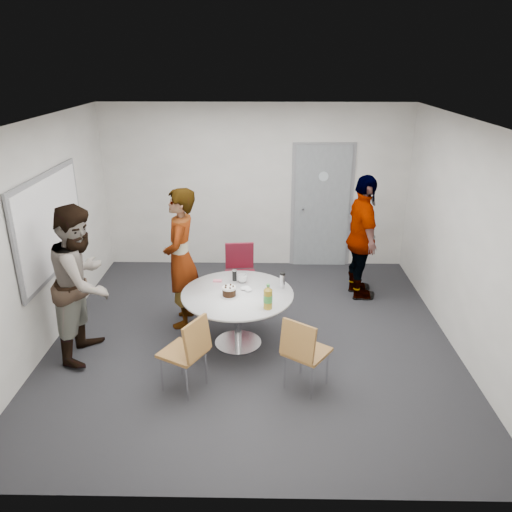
{
  "coord_description": "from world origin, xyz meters",
  "views": [
    {
      "loc": [
        0.15,
        -5.54,
        3.35
      ],
      "look_at": [
        0.04,
        0.25,
        1.03
      ],
      "focal_mm": 35.0,
      "sensor_mm": 36.0,
      "label": 1
    }
  ],
  "objects_px": {
    "table": "(239,300)",
    "person_main": "(181,259)",
    "chair_near_right": "(303,348)",
    "door": "(322,207)",
    "chair_near_left": "(189,348)",
    "chair_far": "(240,268)",
    "person_right": "(362,238)",
    "person_left": "(83,282)",
    "whiteboard": "(51,224)"
  },
  "relations": [
    {
      "from": "table",
      "to": "person_main",
      "type": "bearing_deg",
      "value": 144.77
    },
    {
      "from": "chair_near_right",
      "to": "door",
      "type": "bearing_deg",
      "value": 116.41
    },
    {
      "from": "person_main",
      "to": "chair_near_left",
      "type": "bearing_deg",
      "value": 11.97
    },
    {
      "from": "table",
      "to": "chair_near_left",
      "type": "relative_size",
      "value": 1.55
    },
    {
      "from": "chair_far",
      "to": "person_right",
      "type": "relative_size",
      "value": 0.49
    },
    {
      "from": "door",
      "to": "chair_near_right",
      "type": "xyz_separation_m",
      "value": [
        -0.54,
        -3.55,
        -0.5
      ]
    },
    {
      "from": "person_left",
      "to": "person_right",
      "type": "bearing_deg",
      "value": -61.49
    },
    {
      "from": "person_main",
      "to": "person_right",
      "type": "distance_m",
      "value": 2.63
    },
    {
      "from": "chair_far",
      "to": "chair_near_right",
      "type": "bearing_deg",
      "value": 103.86
    },
    {
      "from": "chair_near_right",
      "to": "person_right",
      "type": "xyz_separation_m",
      "value": [
        1.0,
        2.32,
        0.39
      ]
    },
    {
      "from": "chair_near_left",
      "to": "person_main",
      "type": "height_order",
      "value": "person_main"
    },
    {
      "from": "person_right",
      "to": "chair_far",
      "type": "bearing_deg",
      "value": 93.08
    },
    {
      "from": "whiteboard",
      "to": "table",
      "type": "xyz_separation_m",
      "value": [
        2.31,
        -0.35,
        -0.84
      ]
    },
    {
      "from": "door",
      "to": "chair_near_right",
      "type": "bearing_deg",
      "value": -98.68
    },
    {
      "from": "door",
      "to": "chair_near_left",
      "type": "distance_m",
      "value": 4.0
    },
    {
      "from": "person_main",
      "to": "whiteboard",
      "type": "bearing_deg",
      "value": -82.04
    },
    {
      "from": "chair_far",
      "to": "person_right",
      "type": "bearing_deg",
      "value": -178.02
    },
    {
      "from": "whiteboard",
      "to": "chair_far",
      "type": "height_order",
      "value": "whiteboard"
    },
    {
      "from": "chair_near_right",
      "to": "table",
      "type": "bearing_deg",
      "value": 162.71
    },
    {
      "from": "person_main",
      "to": "chair_near_right",
      "type": "bearing_deg",
      "value": 45.94
    },
    {
      "from": "chair_near_right",
      "to": "person_right",
      "type": "height_order",
      "value": "person_right"
    },
    {
      "from": "door",
      "to": "whiteboard",
      "type": "bearing_deg",
      "value": -147.34
    },
    {
      "from": "whiteboard",
      "to": "chair_near_right",
      "type": "xyz_separation_m",
      "value": [
        3.02,
        -1.27,
        -0.92
      ]
    },
    {
      "from": "door",
      "to": "person_main",
      "type": "relative_size",
      "value": 1.14
    },
    {
      "from": "person_left",
      "to": "table",
      "type": "bearing_deg",
      "value": -79.73
    },
    {
      "from": "chair_far",
      "to": "table",
      "type": "bearing_deg",
      "value": 86.06
    },
    {
      "from": "door",
      "to": "person_left",
      "type": "height_order",
      "value": "door"
    },
    {
      "from": "door",
      "to": "person_left",
      "type": "relative_size",
      "value": 1.14
    },
    {
      "from": "chair_far",
      "to": "person_left",
      "type": "distance_m",
      "value": 2.24
    },
    {
      "from": "person_right",
      "to": "table",
      "type": "bearing_deg",
      "value": 124.24
    },
    {
      "from": "chair_near_left",
      "to": "person_right",
      "type": "bearing_deg",
      "value": -14.4
    },
    {
      "from": "chair_near_right",
      "to": "chair_near_left",
      "type": "bearing_deg",
      "value": -144.27
    },
    {
      "from": "chair_near_right",
      "to": "person_left",
      "type": "relative_size",
      "value": 0.47
    },
    {
      "from": "chair_near_right",
      "to": "person_main",
      "type": "bearing_deg",
      "value": 170.41
    },
    {
      "from": "chair_near_right",
      "to": "person_left",
      "type": "distance_m",
      "value": 2.64
    },
    {
      "from": "whiteboard",
      "to": "chair_near_right",
      "type": "height_order",
      "value": "whiteboard"
    },
    {
      "from": "door",
      "to": "table",
      "type": "distance_m",
      "value": 2.94
    },
    {
      "from": "whiteboard",
      "to": "person_main",
      "type": "xyz_separation_m",
      "value": [
        1.53,
        0.2,
        -0.52
      ]
    },
    {
      "from": "table",
      "to": "chair_far",
      "type": "distance_m",
      "value": 1.15
    },
    {
      "from": "chair_near_left",
      "to": "table",
      "type": "bearing_deg",
      "value": 1.68
    },
    {
      "from": "table",
      "to": "chair_near_right",
      "type": "relative_size",
      "value": 1.56
    },
    {
      "from": "table",
      "to": "chair_near_right",
      "type": "distance_m",
      "value": 1.17
    },
    {
      "from": "whiteboard",
      "to": "chair_near_left",
      "type": "distance_m",
      "value": 2.42
    },
    {
      "from": "whiteboard",
      "to": "chair_far",
      "type": "distance_m",
      "value": 2.57
    },
    {
      "from": "door",
      "to": "person_left",
      "type": "bearing_deg",
      "value": -137.16
    },
    {
      "from": "chair_far",
      "to": "door",
      "type": "bearing_deg",
      "value": -137.35
    },
    {
      "from": "person_left",
      "to": "chair_near_left",
      "type": "bearing_deg",
      "value": -115.21
    },
    {
      "from": "table",
      "to": "door",
      "type": "bearing_deg",
      "value": 64.55
    },
    {
      "from": "door",
      "to": "whiteboard",
      "type": "distance_m",
      "value": 4.25
    },
    {
      "from": "door",
      "to": "person_left",
      "type": "xyz_separation_m",
      "value": [
        -3.05,
        -2.83,
        -0.1
      ]
    }
  ]
}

